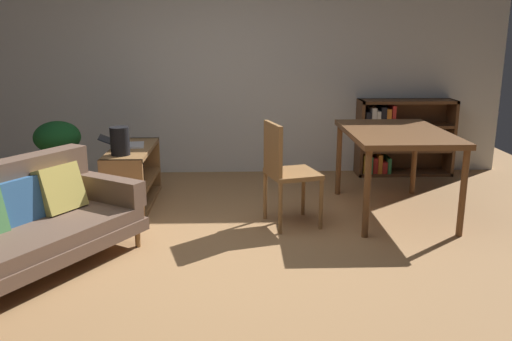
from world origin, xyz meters
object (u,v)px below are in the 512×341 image
object	(u,v)px
fabric_couch	(8,225)
bookshelf	(396,138)
dining_table	(396,139)
media_console	(133,177)
desk_speaker	(120,141)
open_laptop	(124,144)
potted_floor_plant	(58,149)
dining_chair_near	(285,168)

from	to	relation	value
fabric_couch	bookshelf	bearing A→B (deg)	37.44
dining_table	fabric_couch	bearing A→B (deg)	-158.19
bookshelf	media_console	bearing A→B (deg)	-159.53
desk_speaker	open_laptop	bearing A→B (deg)	97.22
fabric_couch	open_laptop	bearing A→B (deg)	74.14
potted_floor_plant	media_console	bearing A→B (deg)	-16.15
media_console	open_laptop	bearing A→B (deg)	135.78
media_console	dining_chair_near	distance (m)	1.64
fabric_couch	dining_table	world-z (taller)	dining_table
open_laptop	dining_chair_near	world-z (taller)	dining_chair_near
potted_floor_plant	bookshelf	bearing A→B (deg)	13.17
dining_table	potted_floor_plant	bearing A→B (deg)	169.88
desk_speaker	dining_table	bearing A→B (deg)	-1.04
potted_floor_plant	bookshelf	xyz separation A→B (m)	(3.79, 0.89, -0.07)
dining_chair_near	fabric_couch	bearing A→B (deg)	-155.25
media_console	bookshelf	bearing A→B (deg)	20.47
open_laptop	desk_speaker	bearing A→B (deg)	-82.78
potted_floor_plant	dining_chair_near	world-z (taller)	dining_chair_near
dining_table	dining_chair_near	xyz separation A→B (m)	(-1.07, -0.30, -0.20)
desk_speaker	dining_chair_near	xyz separation A→B (m)	(1.51, -0.35, -0.18)
dining_table	bookshelf	size ratio (longest dim) A/B	1.18
open_laptop	desk_speaker	size ratio (longest dim) A/B	1.81
bookshelf	dining_table	bearing A→B (deg)	-106.92
dining_chair_near	bookshelf	xyz separation A→B (m)	(1.52, 1.78, -0.08)
media_console	bookshelf	xyz separation A→B (m)	(2.99, 1.12, 0.17)
desk_speaker	dining_table	distance (m)	2.58
media_console	potted_floor_plant	size ratio (longest dim) A/B	1.33
fabric_couch	potted_floor_plant	size ratio (longest dim) A/B	2.44
desk_speaker	media_console	bearing A→B (deg)	83.57
fabric_couch	bookshelf	xyz separation A→B (m)	(3.56, 2.73, 0.09)
fabric_couch	dining_chair_near	size ratio (longest dim) A/B	2.13
potted_floor_plant	dining_chair_near	xyz separation A→B (m)	(2.27, -0.90, 0.01)
fabric_couch	desk_speaker	size ratio (longest dim) A/B	7.56
potted_floor_plant	open_laptop	bearing A→B (deg)	-11.63
media_console	dining_table	size ratio (longest dim) A/B	0.80
open_laptop	potted_floor_plant	size ratio (longest dim) A/B	0.59
fabric_couch	potted_floor_plant	bearing A→B (deg)	97.07
media_console	bookshelf	size ratio (longest dim) A/B	0.94
potted_floor_plant	dining_chair_near	size ratio (longest dim) A/B	0.87
open_laptop	bookshelf	world-z (taller)	bookshelf
open_laptop	potted_floor_plant	bearing A→B (deg)	168.37
desk_speaker	potted_floor_plant	xyz separation A→B (m)	(-0.76, 0.55, -0.19)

